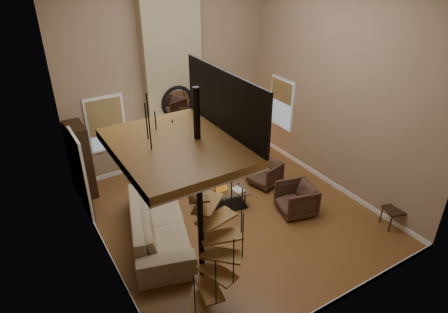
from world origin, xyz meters
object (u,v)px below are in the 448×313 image
sofa (158,223)px  coffee_table (222,198)px  hutch (81,160)px  armchair_near (266,172)px  armchair_far (299,199)px  floor_lamp (152,138)px  side_chair (399,206)px  accent_lamp (225,144)px

sofa → coffee_table: 1.80m
hutch → armchair_near: (4.27, -2.11, -0.60)m
armchair_far → sofa: bearing=-90.1°
floor_lamp → side_chair: (4.05, -4.49, -0.89)m
hutch → floor_lamp: 1.87m
coffee_table → floor_lamp: (-0.98, 1.80, 1.13)m
floor_lamp → armchair_far: bearing=-49.3°
hutch → accent_lamp: size_ratio=4.32×
hutch → accent_lamp: 4.38m
accent_lamp → coffee_table: bearing=-122.7°
sofa → floor_lamp: size_ratio=1.73×
armchair_near → side_chair: size_ratio=0.79×
armchair_near → coffee_table: armchair_near is taller
coffee_table → side_chair: (3.06, -2.70, 0.24)m
sofa → accent_lamp: bearing=-34.0°
coffee_table → accent_lamp: size_ratio=3.17×
accent_lamp → side_chair: size_ratio=0.48×
hutch → accent_lamp: bearing=1.6°
floor_lamp → side_chair: bearing=-48.0°
accent_lamp → side_chair: 5.44m
sofa → coffee_table: size_ratio=2.06×
hutch → accent_lamp: (4.32, 0.12, -0.70)m
hutch → armchair_far: (4.20, -3.53, -0.60)m
hutch → armchair_near: size_ratio=2.61×
side_chair → hutch: bearing=138.3°
coffee_table → floor_lamp: 2.34m
armchair_near → side_chair: side_chair is taller
armchair_near → side_chair: (1.47, -3.01, 0.17)m
hutch → side_chair: size_ratio=2.07×
hutch → armchair_far: bearing=-40.1°
armchair_near → floor_lamp: size_ratio=0.44×
armchair_near → coffee_table: (-1.59, -0.31, -0.07)m
armchair_near → armchair_far: armchair_far is taller
sofa → floor_lamp: bearing=-4.6°
accent_lamp → armchair_far: bearing=-91.9°
sofa → floor_lamp: 2.43m
armchair_far → coffee_table: size_ratio=0.59×
armchair_near → coffee_table: 1.62m
armchair_near → floor_lamp: 3.15m
armchair_near → armchair_far: bearing=-17.7°
armchair_near → coffee_table: size_ratio=0.52×
hutch → sofa: hutch is taller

